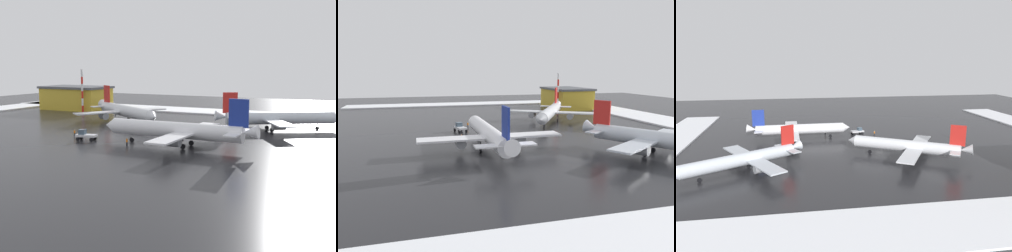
# 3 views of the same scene
# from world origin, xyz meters

# --- Properties ---
(ground_plane) EXTENTS (240.00, 240.00, 0.00)m
(ground_plane) POSITION_xyz_m (0.00, 0.00, 0.00)
(ground_plane) COLOR #232326
(snow_bank_far) EXTENTS (152.00, 16.00, 0.44)m
(snow_bank_far) POSITION_xyz_m (0.00, -50.00, 0.22)
(snow_bank_far) COLOR white
(snow_bank_far) RESTS_ON ground_plane
(snow_bank_right) EXTENTS (14.00, 116.00, 0.44)m
(snow_bank_right) POSITION_xyz_m (67.00, 0.00, 0.22)
(snow_bank_right) COLOR white
(snow_bank_right) RESTS_ON ground_plane
(airplane_distant_tail) EXTENTS (34.99, 28.92, 10.41)m
(airplane_distant_tail) POSITION_xyz_m (-25.40, 12.83, 3.44)
(airplane_distant_tail) COLOR white
(airplane_distant_tail) RESTS_ON ground_plane
(airplane_parked_portside) EXTENTS (30.20, 25.86, 9.97)m
(airplane_parked_portside) POSITION_xyz_m (-39.22, -17.61, 3.30)
(airplane_parked_portside) COLOR silver
(airplane_parked_portside) RESTS_ON ground_plane
(airplane_far_rear) EXTENTS (31.23, 26.75, 10.34)m
(airplane_far_rear) POSITION_xyz_m (4.31, -13.37, 3.42)
(airplane_far_rear) COLOR silver
(airplane_far_rear) RESTS_ON ground_plane
(pushback_tug) EXTENTS (5.00, 3.28, 2.50)m
(pushback_tug) POSITION_xyz_m (-3.88, 16.00, 1.28)
(pushback_tug) COLOR silver
(pushback_tug) RESTS_ON ground_plane
(ground_crew_near_tug) EXTENTS (0.36, 0.36, 1.71)m
(ground_crew_near_tug) POSITION_xyz_m (1.52, 13.08, 0.97)
(ground_crew_near_tug) COLOR black
(ground_crew_near_tug) RESTS_ON ground_plane
(ground_crew_mid_apron) EXTENTS (0.36, 0.36, 1.71)m
(ground_crew_mid_apron) POSITION_xyz_m (-15.60, 17.18, 0.97)
(ground_crew_mid_apron) COLOR black
(ground_crew_mid_apron) RESTS_ON ground_plane
(antenna_mast) EXTENTS (0.70, 0.70, 15.22)m
(antenna_mast) POSITION_xyz_m (31.23, -27.97, 7.61)
(antenna_mast) COLOR red
(antenna_mast) RESTS_ON ground_plane
(cargo_hangar) EXTENTS (25.08, 15.13, 8.80)m
(cargo_hangar) POSITION_xyz_m (40.42, -35.99, 4.44)
(cargo_hangar) COLOR gold
(cargo_hangar) RESTS_ON ground_plane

